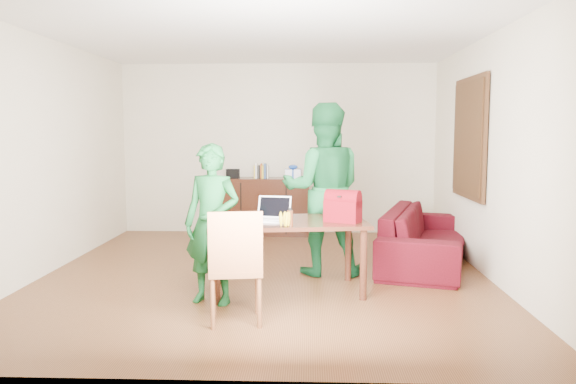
{
  "coord_description": "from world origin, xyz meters",
  "views": [
    {
      "loc": [
        0.5,
        -6.26,
        1.63
      ],
      "look_at": [
        0.28,
        -0.47,
        1.0
      ],
      "focal_mm": 35.0,
      "sensor_mm": 36.0,
      "label": 1
    }
  ],
  "objects_px": {
    "chair": "(236,289)",
    "sofa": "(426,236)",
    "laptop": "(270,217)",
    "bottle": "(290,217)",
    "person_near": "(212,224)",
    "person_far": "(323,189)",
    "red_bag": "(343,209)",
    "table": "(287,229)"
  },
  "relations": [
    {
      "from": "chair",
      "to": "sofa",
      "type": "height_order",
      "value": "chair"
    },
    {
      "from": "laptop",
      "to": "bottle",
      "type": "height_order",
      "value": "laptop"
    },
    {
      "from": "laptop",
      "to": "person_near",
      "type": "bearing_deg",
      "value": -136.25
    },
    {
      "from": "person_far",
      "to": "red_bag",
      "type": "distance_m",
      "value": 0.85
    },
    {
      "from": "table",
      "to": "chair",
      "type": "height_order",
      "value": "chair"
    },
    {
      "from": "red_bag",
      "to": "bottle",
      "type": "bearing_deg",
      "value": -129.06
    },
    {
      "from": "table",
      "to": "person_near",
      "type": "relative_size",
      "value": 1.1
    },
    {
      "from": "red_bag",
      "to": "laptop",
      "type": "bearing_deg",
      "value": -155.52
    },
    {
      "from": "laptop",
      "to": "bottle",
      "type": "bearing_deg",
      "value": -39.62
    },
    {
      "from": "laptop",
      "to": "sofa",
      "type": "xyz_separation_m",
      "value": [
        1.83,
        1.37,
        -0.44
      ]
    },
    {
      "from": "table",
      "to": "laptop",
      "type": "distance_m",
      "value": 0.23
    },
    {
      "from": "chair",
      "to": "red_bag",
      "type": "xyz_separation_m",
      "value": [
        0.96,
        0.88,
        0.57
      ]
    },
    {
      "from": "table",
      "to": "chair",
      "type": "xyz_separation_m",
      "value": [
        -0.4,
        -0.95,
        -0.36
      ]
    },
    {
      "from": "table",
      "to": "sofa",
      "type": "bearing_deg",
      "value": 30.21
    },
    {
      "from": "person_near",
      "to": "sofa",
      "type": "relative_size",
      "value": 0.66
    },
    {
      "from": "chair",
      "to": "red_bag",
      "type": "bearing_deg",
      "value": 34.38
    },
    {
      "from": "person_near",
      "to": "laptop",
      "type": "bearing_deg",
      "value": 48.48
    },
    {
      "from": "chair",
      "to": "laptop",
      "type": "distance_m",
      "value": 1.04
    },
    {
      "from": "table",
      "to": "person_near",
      "type": "distance_m",
      "value": 0.81
    },
    {
      "from": "red_bag",
      "to": "sofa",
      "type": "bearing_deg",
      "value": 75.23
    },
    {
      "from": "person_far",
      "to": "sofa",
      "type": "bearing_deg",
      "value": -157.35
    },
    {
      "from": "table",
      "to": "person_far",
      "type": "distance_m",
      "value": 0.91
    },
    {
      "from": "person_far",
      "to": "bottle",
      "type": "distance_m",
      "value": 1.15
    },
    {
      "from": "table",
      "to": "bottle",
      "type": "xyz_separation_m",
      "value": [
        0.04,
        -0.33,
        0.18
      ]
    },
    {
      "from": "laptop",
      "to": "red_bag",
      "type": "bearing_deg",
      "value": 11.76
    },
    {
      "from": "bottle",
      "to": "table",
      "type": "bearing_deg",
      "value": 96.85
    },
    {
      "from": "laptop",
      "to": "red_bag",
      "type": "distance_m",
      "value": 0.73
    },
    {
      "from": "person_near",
      "to": "red_bag",
      "type": "relative_size",
      "value": 4.47
    },
    {
      "from": "bottle",
      "to": "red_bag",
      "type": "bearing_deg",
      "value": 26.57
    },
    {
      "from": "chair",
      "to": "red_bag",
      "type": "distance_m",
      "value": 1.42
    },
    {
      "from": "person_far",
      "to": "red_bag",
      "type": "relative_size",
      "value": 5.72
    },
    {
      "from": "person_far",
      "to": "laptop",
      "type": "bearing_deg",
      "value": 56.27
    },
    {
      "from": "table",
      "to": "person_far",
      "type": "relative_size",
      "value": 0.86
    },
    {
      "from": "table",
      "to": "chair",
      "type": "bearing_deg",
      "value": -120.81
    },
    {
      "from": "table",
      "to": "person_far",
      "type": "height_order",
      "value": "person_far"
    },
    {
      "from": "bottle",
      "to": "person_near",
      "type": "bearing_deg",
      "value": -174.13
    },
    {
      "from": "person_far",
      "to": "chair",
      "type": "bearing_deg",
      "value": 65.1
    },
    {
      "from": "person_near",
      "to": "sofa",
      "type": "xyz_separation_m",
      "value": [
        2.36,
        1.7,
        -0.42
      ]
    },
    {
      "from": "person_far",
      "to": "bottle",
      "type": "relative_size",
      "value": 11.5
    },
    {
      "from": "table",
      "to": "laptop",
      "type": "xyz_separation_m",
      "value": [
        -0.17,
        -0.07,
        0.14
      ]
    },
    {
      "from": "chair",
      "to": "bottle",
      "type": "distance_m",
      "value": 0.93
    },
    {
      "from": "chair",
      "to": "person_far",
      "type": "xyz_separation_m",
      "value": [
        0.78,
        1.71,
        0.69
      ]
    }
  ]
}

